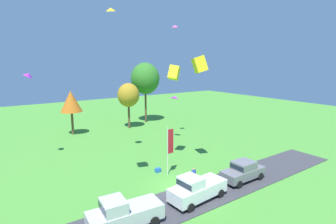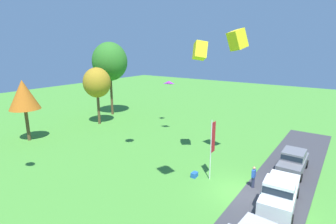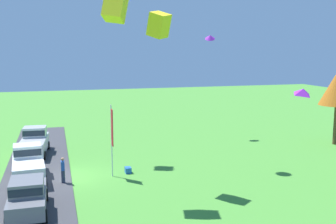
% 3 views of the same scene
% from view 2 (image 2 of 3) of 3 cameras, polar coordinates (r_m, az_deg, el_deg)
% --- Properties ---
extents(ground_plane, '(120.00, 120.00, 0.00)m').
position_cam_2_polar(ground_plane, '(20.33, 15.36, -16.60)').
color(ground_plane, '#478E33').
extents(pavement_strip, '(36.00, 4.40, 0.06)m').
position_cam_2_polar(pavement_strip, '(19.83, 21.62, -17.86)').
color(pavement_strip, '#38383D').
rests_on(pavement_strip, ground).
extents(car_pickup_mid_row, '(5.13, 2.34, 2.14)m').
position_cam_2_polar(car_pickup_mid_row, '(18.92, 23.13, -15.88)').
color(car_pickup_mid_row, white).
rests_on(car_pickup_mid_row, ground).
extents(car_sedan_near_entrance, '(4.40, 1.96, 1.84)m').
position_cam_2_polar(car_sedan_near_entrance, '(24.36, 25.57, -9.51)').
color(car_sedan_near_entrance, slate).
rests_on(car_sedan_near_entrance, ground).
extents(person_on_lawn, '(0.36, 0.24, 1.71)m').
position_cam_2_polar(person_on_lawn, '(20.80, 18.09, -13.33)').
color(person_on_lawn, '#2D334C').
rests_on(person_on_lawn, ground).
extents(tree_left_of_center, '(3.22, 3.22, 6.80)m').
position_cam_2_polar(tree_left_of_center, '(32.38, -28.94, 3.24)').
color(tree_left_of_center, brown).
rests_on(tree_left_of_center, ground).
extents(tree_center_back, '(3.62, 3.62, 7.64)m').
position_cam_2_polar(tree_center_back, '(36.07, -15.21, 6.15)').
color(tree_center_back, brown).
rests_on(tree_center_back, ground).
extents(tree_lone_near, '(5.20, 5.20, 10.99)m').
position_cam_2_polar(tree_lone_near, '(40.71, -12.56, 10.64)').
color(tree_lone_near, brown).
rests_on(tree_lone_near, ground).
extents(flag_banner, '(0.71, 0.08, 4.87)m').
position_cam_2_polar(flag_banner, '(20.63, 9.64, -6.35)').
color(flag_banner, silver).
rests_on(flag_banner, ground).
extents(cooler_box, '(0.56, 0.40, 0.40)m').
position_cam_2_polar(cooler_box, '(21.74, 5.77, -13.43)').
color(cooler_box, blue).
rests_on(cooler_box, ground).
extents(kite_box_over_trees, '(1.77, 1.51, 1.75)m').
position_cam_2_polar(kite_box_over_trees, '(22.67, 6.97, 13.14)').
color(kite_box_over_trees, yellow).
extents(kite_box_low_drifter, '(1.72, 1.70, 1.87)m').
position_cam_2_polar(kite_box_low_drifter, '(22.56, 14.85, 14.97)').
color(kite_box_low_drifter, yellow).
extents(kite_diamond_mid_center, '(1.10, 1.20, 0.52)m').
position_cam_2_polar(kite_diamond_mid_center, '(30.65, 0.22, 6.48)').
color(kite_diamond_mid_center, purple).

